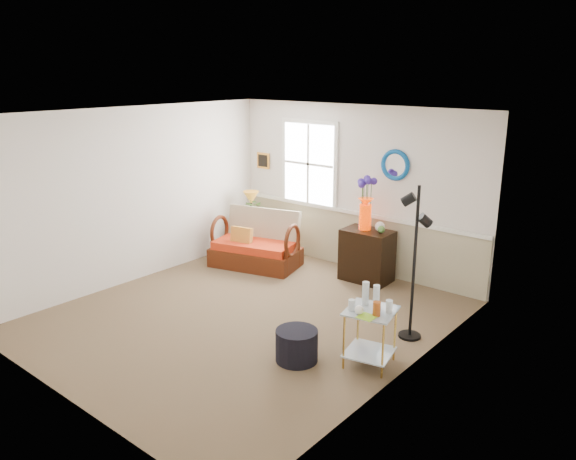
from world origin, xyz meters
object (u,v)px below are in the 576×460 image
Objects in this scene: side_table at (370,337)px; cabinet at (367,255)px; ottoman at (297,345)px; floor_lamp at (414,264)px; lamp_stand at (251,234)px; loveseat at (255,239)px.

cabinet is at bearing 122.74° from side_table.
floor_lamp is at bearing 62.07° from ottoman.
lamp_stand is 4.03m from ottoman.
side_table is at bearing -41.80° from loveseat.
floor_lamp reaches higher than lamp_stand.
side_table is (1.39, -2.16, -0.07)m from cabinet.
lamp_stand is at bearing 150.46° from side_table.
lamp_stand is 0.30× the size of floor_lamp.
cabinet is 0.42× the size of floor_lamp.
side_table is 0.35× the size of floor_lamp.
lamp_stand is 1.20× the size of ottoman.
ottoman is at bearing -146.64° from side_table.
floor_lamp reaches higher than cabinet.
lamp_stand is at bearing 122.71° from loveseat.
ottoman is at bearing -140.55° from floor_lamp.
ottoman is at bearing -54.27° from loveseat.
lamp_stand is 4.33m from side_table.
floor_lamp is (1.42, -1.28, 0.54)m from cabinet.
loveseat is 2.15× the size of side_table.
side_table is 0.81m from ottoman.
loveseat is at bearing 141.02° from ottoman.
loveseat is at bearing -162.68° from cabinet.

